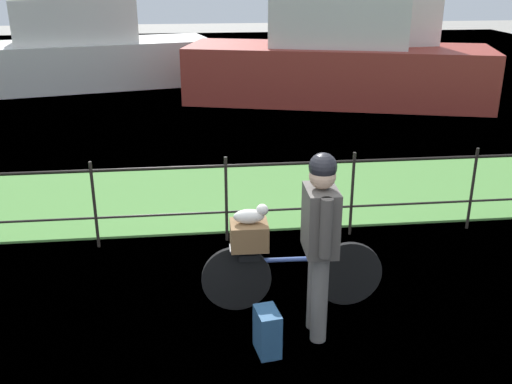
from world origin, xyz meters
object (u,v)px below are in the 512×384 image
at_px(terrier_dog, 252,215).
at_px(backpack_on_paving, 267,332).
at_px(bicycle_main, 291,275).
at_px(cyclist_person, 320,231).
at_px(moored_boat_near, 78,55).
at_px(moored_boat_far, 392,60).
at_px(wooden_crate, 249,235).
at_px(moored_boat_mid, 337,62).

distance_m(terrier_dog, backpack_on_paving, 1.04).
xyz_separation_m(bicycle_main, terrier_dog, (-0.37, 0.01, 0.63)).
bearing_deg(terrier_dog, cyclist_person, -41.54).
relative_size(bicycle_main, cyclist_person, 1.02).
bearing_deg(moored_boat_near, moored_boat_far, -17.38).
bearing_deg(moored_boat_near, cyclist_person, -71.70).
distance_m(terrier_dog, cyclist_person, 0.70).
relative_size(bicycle_main, moored_boat_near, 0.24).
relative_size(wooden_crate, backpack_on_paving, 0.85).
height_order(bicycle_main, backpack_on_paving, bicycle_main).
bearing_deg(terrier_dog, backpack_on_paving, -85.37).
relative_size(cyclist_person, moored_boat_far, 0.40).
height_order(terrier_dog, moored_boat_far, moored_boat_far).
bearing_deg(cyclist_person, moored_boat_far, 67.90).
xyz_separation_m(wooden_crate, moored_boat_far, (4.38, 8.97, 0.16)).
relative_size(terrier_dog, moored_boat_far, 0.08).
distance_m(bicycle_main, backpack_on_paving, 0.76).
bearing_deg(moored_boat_near, backpack_on_paving, -74.04).
height_order(moored_boat_near, moored_boat_mid, moored_boat_mid).
height_order(moored_boat_near, moored_boat_far, moored_boat_far).
bearing_deg(terrier_dog, moored_boat_mid, 71.40).
xyz_separation_m(bicycle_main, moored_boat_mid, (2.60, 8.81, 0.59)).
relative_size(cyclist_person, moored_boat_near, 0.23).
bearing_deg(wooden_crate, cyclist_person, -40.26).
distance_m(bicycle_main, moored_boat_near, 12.02).
bearing_deg(backpack_on_paving, moored_boat_far, -32.95).
distance_m(bicycle_main, terrier_dog, 0.73).
height_order(backpack_on_paving, moored_boat_far, moored_boat_far).
relative_size(wooden_crate, cyclist_person, 0.20).
height_order(terrier_dog, backpack_on_paving, terrier_dog).
height_order(wooden_crate, moored_boat_mid, moored_boat_mid).
bearing_deg(moored_boat_mid, bicycle_main, -106.42).
bearing_deg(backpack_on_paving, terrier_dog, -4.33).
bearing_deg(wooden_crate, bicycle_main, -1.51).
xyz_separation_m(terrier_dog, moored_boat_mid, (2.96, 8.80, -0.04)).
height_order(cyclist_person, moored_boat_far, moored_boat_far).
distance_m(cyclist_person, moored_boat_far, 10.18).
bearing_deg(bicycle_main, backpack_on_paving, -114.63).
height_order(bicycle_main, terrier_dog, terrier_dog).
distance_m(moored_boat_near, moored_boat_mid, 6.87).
distance_m(wooden_crate, backpack_on_paving, 0.90).
bearing_deg(cyclist_person, terrier_dog, 138.46).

